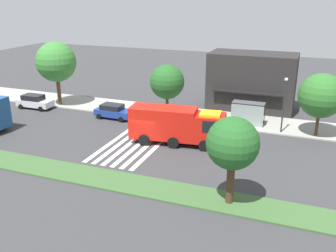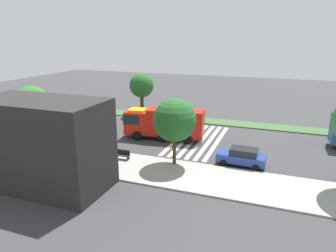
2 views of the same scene
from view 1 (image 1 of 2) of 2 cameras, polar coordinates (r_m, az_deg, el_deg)
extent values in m
plane|color=#38383A|center=(37.20, -3.52, -2.48)|extent=(120.00, 120.00, 0.00)
cube|color=#9E9B93|center=(45.58, 1.46, 1.84)|extent=(60.00, 5.69, 0.14)
cube|color=#3D6033|center=(30.52, -9.98, -7.78)|extent=(60.00, 3.00, 0.14)
cube|color=silver|center=(38.47, -7.63, -1.85)|extent=(0.45, 12.21, 0.01)
cube|color=silver|center=(38.07, -6.44, -2.03)|extent=(0.45, 12.21, 0.01)
cube|color=silver|center=(37.69, -5.22, -2.22)|extent=(0.45, 12.21, 0.01)
cube|color=silver|center=(37.33, -3.98, -2.40)|extent=(0.45, 12.21, 0.01)
cube|color=silver|center=(36.98, -2.71, -2.59)|extent=(0.45, 12.21, 0.01)
cube|color=silver|center=(36.65, -1.42, -2.78)|extent=(0.45, 12.21, 0.01)
cube|color=red|center=(35.74, 6.35, -0.32)|extent=(3.01, 2.83, 2.61)
cube|color=red|center=(36.49, -0.71, 0.55)|extent=(6.61, 3.27, 3.00)
cube|color=black|center=(35.53, 7.03, 0.42)|extent=(2.26, 2.76, 1.15)
cube|color=silver|center=(35.97, 8.59, -2.09)|extent=(0.55, 2.52, 0.50)
cube|color=yellow|center=(35.29, 6.43, 1.86)|extent=(2.11, 1.98, 0.24)
cylinder|color=black|center=(37.40, 6.13, -1.53)|extent=(1.13, 0.43, 1.10)
cylinder|color=black|center=(35.08, 5.55, -2.96)|extent=(1.13, 0.43, 1.10)
cylinder|color=black|center=(38.54, -2.51, -0.79)|extent=(1.13, 0.43, 1.10)
cylinder|color=black|center=(36.29, -3.62, -2.12)|extent=(1.13, 0.43, 1.10)
cylinder|color=black|center=(37.87, 1.64, -1.15)|extent=(1.13, 0.43, 1.10)
cylinder|color=black|center=(35.59, 0.78, -2.54)|extent=(1.13, 0.43, 1.10)
cube|color=silver|center=(50.68, -19.39, 3.30)|extent=(4.59, 1.87, 0.78)
cube|color=black|center=(50.64, -19.68, 4.09)|extent=(2.58, 1.63, 0.65)
cylinder|color=black|center=(50.54, -17.37, 3.02)|extent=(0.64, 0.23, 0.64)
cylinder|color=black|center=(49.19, -18.62, 2.44)|extent=(0.64, 0.23, 0.64)
cylinder|color=black|center=(52.39, -20.01, 3.29)|extent=(0.64, 0.23, 0.64)
cylinder|color=black|center=(51.09, -21.29, 2.74)|extent=(0.64, 0.23, 0.64)
cube|color=navy|center=(44.42, -8.15, 2.02)|extent=(4.43, 2.00, 0.76)
cube|color=black|center=(44.33, -8.43, 2.88)|extent=(2.50, 1.72, 0.59)
cylinder|color=black|center=(44.61, -5.92, 1.68)|extent=(0.65, 0.24, 0.64)
cylinder|color=black|center=(43.07, -7.09, 0.97)|extent=(0.65, 0.24, 0.64)
cylinder|color=black|center=(46.02, -9.09, 2.09)|extent=(0.65, 0.24, 0.64)
cylinder|color=black|center=(44.52, -10.34, 1.42)|extent=(0.65, 0.24, 0.64)
cylinder|color=black|center=(44.84, -23.93, 0.39)|extent=(1.01, 0.33, 1.00)
cube|color=#4C4C51|center=(42.11, 12.08, 3.42)|extent=(3.50, 1.40, 0.12)
cube|color=#8C9E99|center=(41.83, 11.81, 1.61)|extent=(3.50, 0.08, 2.40)
cylinder|color=#333338|center=(43.33, 9.90, 2.36)|extent=(0.08, 0.08, 2.40)
cylinder|color=#333338|center=(42.87, 14.35, 1.84)|extent=(0.08, 0.08, 2.40)
cube|color=black|center=(43.17, 6.60, 1.36)|extent=(1.60, 0.50, 0.08)
cube|color=black|center=(42.88, 6.54, 1.61)|extent=(1.60, 0.06, 0.45)
cube|color=black|center=(43.41, 5.67, 1.18)|extent=(0.08, 0.45, 0.37)
cube|color=black|center=(43.08, 7.51, 0.96)|extent=(0.08, 0.45, 0.37)
cylinder|color=#2D2D30|center=(40.33, 16.99, 2.72)|extent=(0.16, 0.16, 5.40)
sphere|color=white|center=(39.64, 17.40, 6.70)|extent=(0.36, 0.36, 0.36)
cube|color=#282626|center=(48.02, 12.50, 6.55)|extent=(10.37, 5.19, 7.01)
cube|color=black|center=(45.30, 11.83, 4.91)|extent=(8.30, 0.80, 0.16)
cylinder|color=#513823|center=(50.70, -16.13, 5.20)|extent=(0.49, 0.49, 3.78)
sphere|color=#387F33|center=(49.97, -16.52, 9.25)|extent=(5.01, 5.01, 5.01)
cylinder|color=#47301E|center=(43.71, -0.13, 3.11)|extent=(0.32, 0.32, 2.83)
sphere|color=#235B23|center=(43.00, -0.14, 6.67)|extent=(3.92, 3.92, 3.92)
cylinder|color=#47301E|center=(41.08, 21.58, 0.42)|extent=(0.32, 0.32, 2.59)
sphere|color=#2D6B28|center=(40.31, 22.08, 4.26)|extent=(4.45, 4.45, 4.45)
cylinder|color=#47301E|center=(26.43, 9.37, -8.26)|extent=(0.54, 0.54, 3.15)
sphere|color=#235B23|center=(25.24, 9.72, -2.57)|extent=(3.57, 3.57, 3.57)
camera|label=2|loc=(68.55, 0.59, 17.56)|focal=33.07mm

